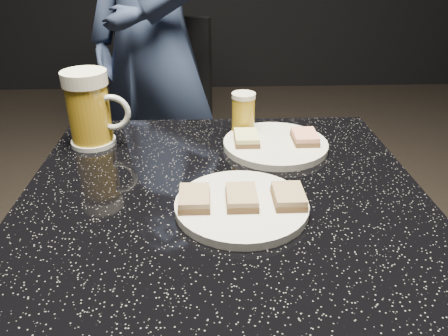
{
  "coord_description": "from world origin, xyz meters",
  "views": [
    {
      "loc": [
        -0.03,
        -0.64,
        1.14
      ],
      "look_at": [
        0.0,
        0.0,
        0.8
      ],
      "focal_mm": 35.0,
      "sensor_mm": 36.0,
      "label": 1
    }
  ],
  "objects_px": {
    "plate_small": "(275,145)",
    "patron": "(154,40)",
    "plate_large": "(241,206)",
    "chair": "(153,116)",
    "beer_mug": "(90,109)",
    "beer_tumbler": "(243,115)",
    "table": "(224,298)"
  },
  "relations": [
    {
      "from": "patron",
      "to": "chair",
      "type": "relative_size",
      "value": 1.86
    },
    {
      "from": "plate_large",
      "to": "beer_tumbler",
      "type": "distance_m",
      "value": 0.3
    },
    {
      "from": "beer_mug",
      "to": "chair",
      "type": "distance_m",
      "value": 0.87
    },
    {
      "from": "beer_tumbler",
      "to": "chair",
      "type": "relative_size",
      "value": 0.11
    },
    {
      "from": "plate_large",
      "to": "table",
      "type": "xyz_separation_m",
      "value": [
        -0.03,
        0.05,
        -0.25
      ]
    },
    {
      "from": "table",
      "to": "beer_tumbler",
      "type": "relative_size",
      "value": 7.65
    },
    {
      "from": "plate_large",
      "to": "beer_tumbler",
      "type": "height_order",
      "value": "beer_tumbler"
    },
    {
      "from": "plate_small",
      "to": "beer_mug",
      "type": "distance_m",
      "value": 0.39
    },
    {
      "from": "beer_tumbler",
      "to": "chair",
      "type": "bearing_deg",
      "value": 110.97
    },
    {
      "from": "table",
      "to": "chair",
      "type": "relative_size",
      "value": 0.86
    },
    {
      "from": "plate_large",
      "to": "chair",
      "type": "distance_m",
      "value": 1.14
    },
    {
      "from": "plate_large",
      "to": "chair",
      "type": "height_order",
      "value": "chair"
    },
    {
      "from": "table",
      "to": "beer_tumbler",
      "type": "distance_m",
      "value": 0.39
    },
    {
      "from": "plate_small",
      "to": "beer_tumbler",
      "type": "distance_m",
      "value": 0.1
    },
    {
      "from": "plate_small",
      "to": "patron",
      "type": "relative_size",
      "value": 0.13
    },
    {
      "from": "table",
      "to": "plate_small",
      "type": "bearing_deg",
      "value": 57.48
    },
    {
      "from": "plate_small",
      "to": "chair",
      "type": "relative_size",
      "value": 0.25
    },
    {
      "from": "plate_small",
      "to": "beer_tumbler",
      "type": "xyz_separation_m",
      "value": [
        -0.06,
        0.07,
        0.04
      ]
    },
    {
      "from": "plate_large",
      "to": "beer_mug",
      "type": "distance_m",
      "value": 0.4
    },
    {
      "from": "table",
      "to": "chair",
      "type": "height_order",
      "value": "chair"
    },
    {
      "from": "plate_large",
      "to": "patron",
      "type": "bearing_deg",
      "value": 103.09
    },
    {
      "from": "plate_large",
      "to": "plate_small",
      "type": "bearing_deg",
      "value": 68.96
    },
    {
      "from": "patron",
      "to": "chair",
      "type": "bearing_deg",
      "value": 160.51
    },
    {
      "from": "plate_large",
      "to": "chair",
      "type": "bearing_deg",
      "value": 104.15
    },
    {
      "from": "patron",
      "to": "beer_tumbler",
      "type": "bearing_deg",
      "value": -31.71
    },
    {
      "from": "table",
      "to": "beer_tumbler",
      "type": "xyz_separation_m",
      "value": [
        0.05,
        0.25,
        0.29
      ]
    },
    {
      "from": "plate_small",
      "to": "patron",
      "type": "distance_m",
      "value": 0.86
    },
    {
      "from": "patron",
      "to": "table",
      "type": "distance_m",
      "value": 1.04
    },
    {
      "from": "plate_large",
      "to": "chair",
      "type": "relative_size",
      "value": 0.25
    },
    {
      "from": "chair",
      "to": "patron",
      "type": "bearing_deg",
      "value": -57.73
    },
    {
      "from": "table",
      "to": "chair",
      "type": "distance_m",
      "value": 1.05
    },
    {
      "from": "patron",
      "to": "plate_small",
      "type": "bearing_deg",
      "value": -29.25
    }
  ]
}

